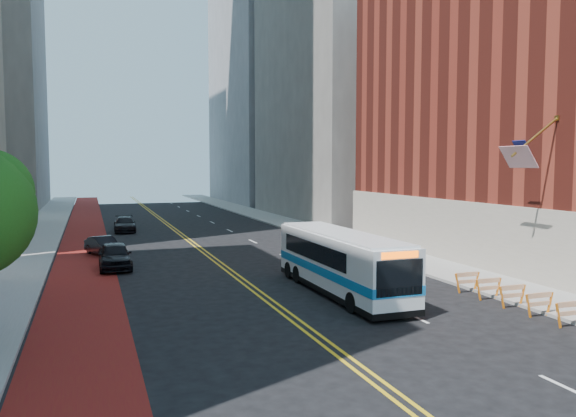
% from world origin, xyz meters
% --- Properties ---
extents(ground, '(160.00, 160.00, 0.00)m').
position_xyz_m(ground, '(0.00, 0.00, 0.00)').
color(ground, black).
rests_on(ground, ground).
extents(sidewalk_left, '(4.00, 140.00, 0.15)m').
position_xyz_m(sidewalk_left, '(-12.00, 30.00, 0.07)').
color(sidewalk_left, gray).
rests_on(sidewalk_left, ground).
extents(sidewalk_right, '(4.00, 140.00, 0.15)m').
position_xyz_m(sidewalk_right, '(12.00, 30.00, 0.07)').
color(sidewalk_right, gray).
rests_on(sidewalk_right, ground).
extents(bus_lane_paint, '(3.60, 140.00, 0.01)m').
position_xyz_m(bus_lane_paint, '(-8.10, 30.00, 0.00)').
color(bus_lane_paint, maroon).
rests_on(bus_lane_paint, ground).
extents(center_line_inner, '(0.14, 140.00, 0.01)m').
position_xyz_m(center_line_inner, '(-0.18, 30.00, 0.00)').
color(center_line_inner, gold).
rests_on(center_line_inner, ground).
extents(center_line_outer, '(0.14, 140.00, 0.01)m').
position_xyz_m(center_line_outer, '(0.18, 30.00, 0.00)').
color(center_line_outer, gold).
rests_on(center_line_outer, ground).
extents(lane_dashes, '(0.14, 98.20, 0.01)m').
position_xyz_m(lane_dashes, '(4.80, 38.00, 0.01)').
color(lane_dashes, silver).
rests_on(lane_dashes, ground).
extents(midrise_right_near, '(18.00, 26.00, 40.00)m').
position_xyz_m(midrise_right_near, '(23.00, 48.00, 20.00)').
color(midrise_right_near, slate).
rests_on(midrise_right_near, ground).
extents(midrise_right_far, '(20.00, 28.00, 55.00)m').
position_xyz_m(midrise_right_far, '(24.00, 78.00, 27.50)').
color(midrise_right_far, gray).
rests_on(midrise_right_far, ground).
extents(construction_barriers, '(1.42, 10.91, 1.00)m').
position_xyz_m(construction_barriers, '(9.60, 3.42, 0.68)').
color(construction_barriers, orange).
rests_on(construction_barriers, ground).
extents(transit_bus, '(2.43, 10.88, 2.99)m').
position_xyz_m(transit_bus, '(3.71, 10.86, 1.56)').
color(transit_bus, silver).
rests_on(transit_bus, ground).
extents(car_a, '(1.87, 4.64, 1.58)m').
position_xyz_m(car_a, '(-6.30, 21.25, 0.79)').
color(car_a, black).
rests_on(car_a, ground).
extents(car_b, '(2.65, 4.12, 1.28)m').
position_xyz_m(car_b, '(-6.81, 26.77, 0.64)').
color(car_b, black).
rests_on(car_b, ground).
extents(car_c, '(2.08, 4.79, 1.37)m').
position_xyz_m(car_c, '(-4.63, 40.39, 0.69)').
color(car_c, black).
rests_on(car_c, ground).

